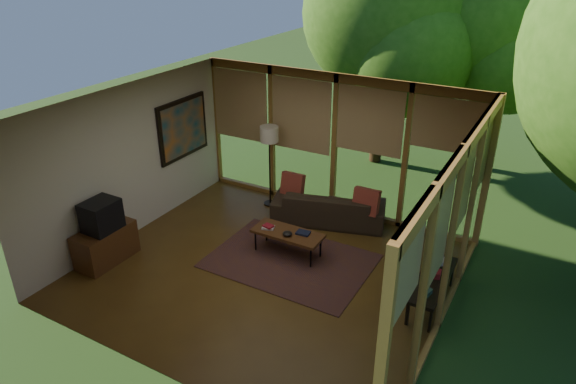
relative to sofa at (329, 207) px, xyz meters
The scene contains 25 objects.
floor 2.03m from the sofa, 94.46° to the right, with size 5.50×5.50×0.00m, color brown.
ceiling 3.12m from the sofa, 94.46° to the right, with size 5.50×5.50×0.00m, color silver.
wall_left 3.68m from the sofa, 145.46° to the right, with size 0.04×5.00×2.70m, color silver.
wall_front 4.62m from the sofa, 91.98° to the right, with size 5.50×0.04×2.70m, color silver.
window_wall_back 1.17m from the sofa, 107.32° to the left, with size 5.50×0.12×2.70m, color #A17232.
window_wall_right 3.44m from the sofa, 37.63° to the right, with size 0.12×5.00×2.70m, color #A17232.
tree_nw 4.59m from the sofa, 95.18° to the left, with size 3.70×3.70×5.27m.
tree_ne 5.29m from the sofa, 67.23° to the left, with size 2.97×2.97×4.73m.
rug 1.59m from the sofa, 88.56° to the right, with size 2.60×1.84×0.01m, color brown.
sofa is the anchor object (origin of this frame).
pillow_left 0.81m from the sofa, behind, with size 0.44×0.15×0.44m, color maroon.
pillow_right 0.81m from the sofa, ahead, with size 0.47×0.16×0.47m, color maroon.
ct_book_lower 1.51m from the sofa, 107.80° to the right, with size 0.20×0.15×0.03m, color beige.
ct_book_upper 1.51m from the sofa, 107.80° to the right, with size 0.17×0.13×0.03m, color maroon.
ct_book_side 1.31m from the sofa, 83.80° to the right, with size 0.22×0.16×0.03m, color black.
ct_bowl 1.49m from the sofa, 92.28° to the right, with size 0.16×0.16×0.07m, color black.
media_cabinet 4.01m from the sofa, 130.96° to the right, with size 0.50×1.00×0.60m, color #5B3418.
television 4.03m from the sofa, 130.74° to the right, with size 0.45×0.55×0.50m, color black.
console_book_a 2.97m from the sofa, 40.78° to the right, with size 0.20×0.14×0.07m, color #2E524A.
console_book_b 2.70m from the sofa, 33.50° to the right, with size 0.21×0.15×0.10m, color maroon.
console_book_c 2.50m from the sofa, 25.81° to the right, with size 0.24×0.17×0.07m, color beige.
floor_lamp 1.72m from the sofa, behind, with size 0.36×0.36×1.65m.
coffee_table 1.39m from the sofa, 94.51° to the right, with size 1.20×0.50×0.43m.
side_console 2.72m from the sofa, 34.38° to the right, with size 0.60×1.40×0.46m.
wall_painting 3.18m from the sofa, 168.19° to the right, with size 0.06×1.35×1.15m.
Camera 1 is at (3.69, -5.83, 4.77)m, focal length 32.00 mm.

